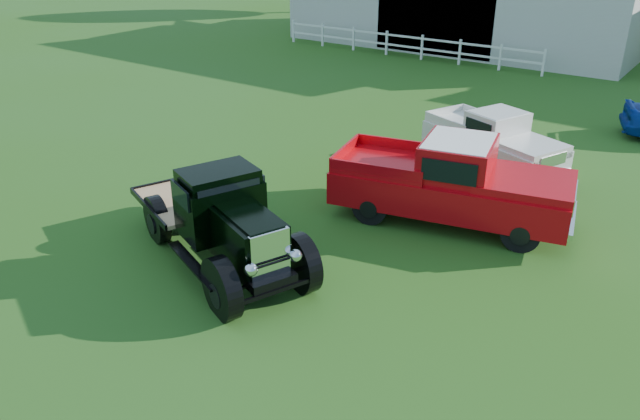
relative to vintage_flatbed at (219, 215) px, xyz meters
The scene contains 5 objects.
ground 1.73m from the vintage_flatbed, ahead, with size 120.00×120.00×0.00m, color #275512.
fence_rail 21.23m from the vintage_flatbed, 108.18° to the left, with size 14.20×0.16×1.20m, color white, non-canonical shape.
vintage_flatbed is the anchor object (origin of this frame).
red_pickup 5.44m from the vintage_flatbed, 55.39° to the left, with size 5.60×2.15×2.04m, color #B8070F, non-canonical shape.
white_pickup 8.83m from the vintage_flatbed, 72.92° to the left, with size 4.36×1.69×1.60m, color silver, non-canonical shape.
Camera 1 is at (6.97, -8.31, 6.65)m, focal length 35.00 mm.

